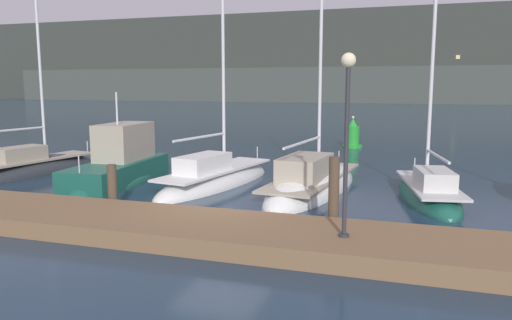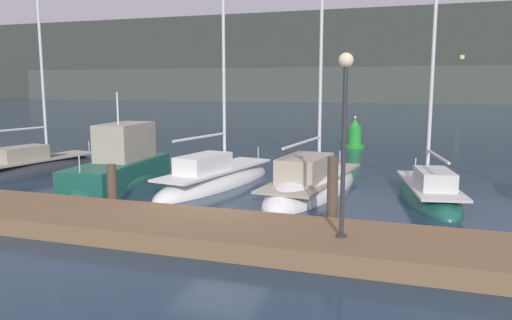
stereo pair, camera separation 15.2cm
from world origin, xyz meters
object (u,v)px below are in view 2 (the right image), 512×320
Objects in this scene: sailboat_berth_1 at (37,171)px; dock_lamppost at (345,116)px; motorboat_berth_2 at (120,172)px; sailboat_berth_3 at (216,182)px; sailboat_berth_5 at (429,197)px; sailboat_berth_4 at (313,187)px; channel_buoy at (355,136)px.

sailboat_berth_1 is 2.05× the size of dock_lamppost.
sailboat_berth_1 is at bearing 172.92° from motorboat_berth_2.
dock_lamppost is (5.81, -6.50, 3.01)m from sailboat_berth_3.
sailboat_berth_5 is (7.74, -0.01, -0.02)m from sailboat_berth_3.
motorboat_berth_2 is 11.59m from sailboat_berth_5.
sailboat_berth_1 is 8.39m from sailboat_berth_3.
sailboat_berth_5 is at bearing -0.08° from sailboat_berth_3.
sailboat_berth_1 is 16.13m from sailboat_berth_5.
sailboat_berth_4 reaches higher than channel_buoy.
motorboat_berth_2 is (4.56, -0.57, 0.29)m from sailboat_berth_1.
motorboat_berth_2 is 15.78m from channel_buoy.
sailboat_berth_5 is 14.01m from channel_buoy.
sailboat_berth_1 is at bearing -178.47° from sailboat_berth_4.
motorboat_berth_2 is at bearing -173.28° from sailboat_berth_4.
motorboat_berth_2 is 3.26× the size of channel_buoy.
sailboat_berth_3 reaches higher than motorboat_berth_2.
dock_lamppost reaches higher than channel_buoy.
channel_buoy is (7.35, 13.96, 0.32)m from motorboat_berth_2.
sailboat_berth_1 reaches higher than motorboat_berth_2.
dock_lamppost is at bearing -24.39° from sailboat_berth_1.
motorboat_berth_2 is 0.61× the size of sailboat_berth_4.
sailboat_berth_3 is at bearing 179.92° from sailboat_berth_5.
sailboat_berth_1 is 17.94m from channel_buoy.
sailboat_berth_1 is 0.80× the size of sailboat_berth_4.
sailboat_berth_3 is at bearing 131.80° from dock_lamppost.
sailboat_berth_3 is at bearing -104.81° from channel_buoy.
sailboat_berth_4 is at bearing 176.14° from sailboat_berth_5.
motorboat_berth_2 is at bearing -117.77° from channel_buoy.
sailboat_berth_4 is at bearing 6.72° from motorboat_berth_2.
sailboat_berth_4 is 7.70m from dock_lamppost.
sailboat_berth_4 is at bearing -89.13° from channel_buoy.
sailboat_berth_3 is at bearing 0.43° from sailboat_berth_1.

